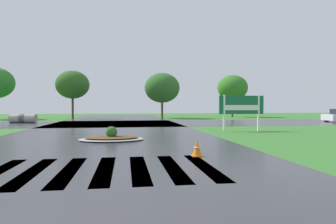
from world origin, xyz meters
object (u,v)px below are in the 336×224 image
object	(u,v)px
traffic_cone	(197,149)
estate_billboard	(241,107)
median_island	(111,138)
drainage_pipe_stack	(23,119)

from	to	relation	value
traffic_cone	estate_billboard	bearing A→B (deg)	59.37
median_island	estate_billboard	bearing A→B (deg)	25.59
estate_billboard	traffic_cone	world-z (taller)	estate_billboard
estate_billboard	median_island	xyz separation A→B (m)	(-8.32, -3.98, -1.50)
estate_billboard	drainage_pipe_stack	xyz separation A→B (m)	(-17.55, 11.72, -1.20)
median_island	traffic_cone	world-z (taller)	median_island
estate_billboard	median_island	world-z (taller)	estate_billboard
estate_billboard	drainage_pipe_stack	world-z (taller)	estate_billboard
median_island	traffic_cone	xyz separation A→B (m)	(3.03, -4.94, 0.13)
estate_billboard	median_island	size ratio (longest dim) A/B	0.96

